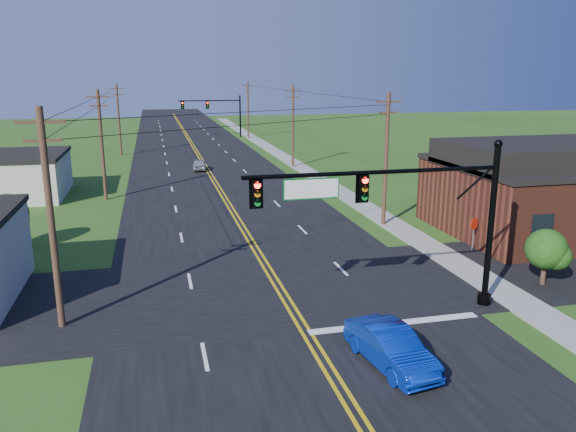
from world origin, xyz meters
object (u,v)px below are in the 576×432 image
object	(u,v)px
signal_mast_far	(214,110)
blue_car	(391,348)
signal_mast_main	(398,208)
stop_sign	(474,227)

from	to	relation	value
signal_mast_far	blue_car	bearing A→B (deg)	-91.54
signal_mast_main	stop_sign	bearing A→B (deg)	41.14
blue_car	stop_sign	size ratio (longest dim) A/B	2.10
signal_mast_far	stop_sign	bearing A→B (deg)	-82.87
signal_mast_far	blue_car	size ratio (longest dim) A/B	2.53
signal_mast_main	blue_car	world-z (taller)	signal_mast_main
blue_car	stop_sign	bearing A→B (deg)	38.78
signal_mast_far	stop_sign	size ratio (longest dim) A/B	5.32
signal_mast_far	stop_sign	xyz separation A→B (m)	(8.11, -64.82, -3.06)
signal_mast_far	blue_car	distance (m)	76.32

